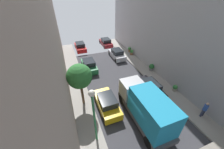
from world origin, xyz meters
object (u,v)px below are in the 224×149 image
at_px(parked_car_left_4, 89,65).
at_px(street_tree_0, 79,77).
at_px(parked_car_left_5, 80,47).
at_px(potted_plant_4, 152,67).
at_px(parked_car_right_3, 117,54).
at_px(potted_plant_0, 129,49).
at_px(parked_car_right_4, 106,43).
at_px(potted_plant_3, 132,52).
at_px(parked_car_right_2, 150,88).
at_px(parked_car_left_3, 107,103).
at_px(pedestrian, 205,109).
at_px(potted_plant_2, 175,88).
at_px(lamp_post, 94,110).
at_px(delivery_truck, 146,107).

relative_size(parked_car_left_4, street_tree_0, 0.91).
bearing_deg(parked_car_left_4, parked_car_left_5, 90.00).
xyz_separation_m(parked_car_left_4, potted_plant_4, (8.42, -3.78, -0.01)).
distance_m(parked_car_left_4, parked_car_right_3, 5.80).
bearing_deg(potted_plant_0, parked_car_right_4, 122.63).
bearing_deg(potted_plant_3, parked_car_right_2, -106.39).
height_order(parked_car_right_2, potted_plant_0, parked_car_right_2).
distance_m(parked_car_left_3, parked_car_left_4, 8.22).
xyz_separation_m(pedestrian, potted_plant_3, (0.22, 14.58, -0.42)).
distance_m(potted_plant_0, potted_plant_3, 1.26).
xyz_separation_m(pedestrian, potted_plant_2, (0.27, 3.86, -0.53)).
bearing_deg(potted_plant_4, parked_car_left_4, 155.84).
xyz_separation_m(parked_car_right_4, pedestrian, (2.67, -20.63, 0.35)).
xyz_separation_m(potted_plant_2, potted_plant_3, (-0.05, 10.73, 0.11)).
relative_size(parked_car_right_2, potted_plant_0, 4.59).
bearing_deg(parked_car_right_3, parked_car_right_4, 90.00).
distance_m(parked_car_right_2, parked_car_right_4, 15.85).
relative_size(potted_plant_3, lamp_post, 0.18).
height_order(parked_car_right_3, potted_plant_4, parked_car_right_3).
relative_size(parked_car_left_3, potted_plant_4, 4.17).
relative_size(parked_car_left_4, parked_car_left_5, 1.00).
relative_size(parked_car_right_4, potted_plant_2, 5.47).
bearing_deg(parked_car_left_4, potted_plant_2, -46.00).
xyz_separation_m(pedestrian, potted_plant_4, (0.35, 8.71, -0.37)).
height_order(parked_car_left_4, potted_plant_4, parked_car_left_4).
bearing_deg(potted_plant_3, parked_car_left_4, -165.80).
height_order(parked_car_left_4, potted_plant_2, parked_car_left_4).
bearing_deg(street_tree_0, parked_car_right_3, 49.72).
bearing_deg(lamp_post, parked_car_left_4, 80.33).
distance_m(parked_car_left_3, potted_plant_4, 9.52).
height_order(pedestrian, street_tree_0, street_tree_0).
bearing_deg(lamp_post, potted_plant_0, 54.41).
height_order(parked_car_left_5, potted_plant_4, parked_car_left_5).
bearing_deg(street_tree_0, potted_plant_3, 40.44).
distance_m(street_tree_0, potted_plant_4, 11.34).
bearing_deg(pedestrian, potted_plant_3, 89.15).
distance_m(potted_plant_0, potted_plant_2, 11.98).
bearing_deg(lamp_post, potted_plant_4, 35.53).
distance_m(pedestrian, potted_plant_4, 8.73).
relative_size(parked_car_left_5, parked_car_right_2, 1.00).
relative_size(parked_car_right_4, delivery_truck, 0.64).
bearing_deg(pedestrian, parked_car_right_3, 100.36).
relative_size(pedestrian, potted_plant_4, 1.71).
xyz_separation_m(parked_car_right_2, pedestrian, (2.67, -4.77, 0.35)).
bearing_deg(parked_car_right_3, potted_plant_2, -74.72).
bearing_deg(parked_car_left_5, potted_plant_0, -27.28).
bearing_deg(parked_car_right_3, potted_plant_0, 21.91).
bearing_deg(potted_plant_2, parked_car_right_2, 162.65).
bearing_deg(potted_plant_3, parked_car_left_3, -128.78).
distance_m(parked_car_right_3, potted_plant_2, 11.13).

